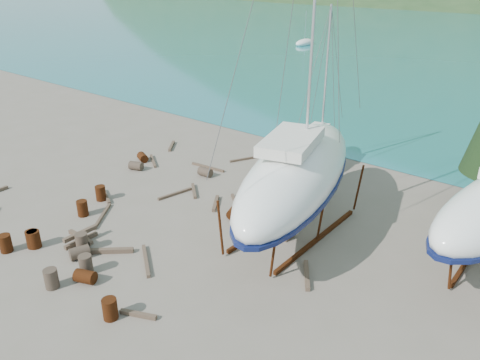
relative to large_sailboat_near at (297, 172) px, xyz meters
The scene contains 39 objects.
ground 6.55m from the large_sailboat_near, 134.86° to the right, with size 600.00×600.00×0.00m, color #6B6154.
moored_boat_left 65.57m from the large_sailboat_near, 121.23° to the left, with size 2.00×5.00×6.05m.
large_sailboat_near is the anchor object (origin of this frame).
small_sailboat_shore 9.04m from the large_sailboat_near, 112.85° to the left, with size 3.17×6.77×10.42m.
worker 4.26m from the large_sailboat_near, 156.71° to the left, with size 0.72×0.47×1.96m, color navy.
drum_0 11.84m from the large_sailboat_near, 150.22° to the right, with size 0.58×0.58×0.88m, color #4F270D.
drum_1 10.92m from the large_sailboat_near, 128.37° to the right, with size 0.58×0.58×0.88m, color #2D2823.
drum_2 14.01m from the large_sailboat_near, behind, with size 0.58×0.58×0.88m, color #4F270D.
drum_3 13.07m from the large_sailboat_near, 134.86° to the right, with size 0.58×0.58×0.88m, color #4F270D.
drum_5 10.58m from the large_sailboat_near, 121.07° to the right, with size 0.58×0.58×0.88m, color #2D2823.
drum_6 4.66m from the large_sailboat_near, 169.56° to the right, with size 0.58×0.58×0.88m, color #4F270D.
drum_7 10.48m from the large_sailboat_near, 101.31° to the right, with size 0.58×0.58×0.88m, color #4F270D.
drum_8 11.83m from the large_sailboat_near, 159.94° to the right, with size 0.58×0.58×0.88m, color #4F270D.
drum_9 9.26m from the large_sailboat_near, 163.97° to the left, with size 0.58×0.58×0.88m, color #2D2823.
drum_10 14.30m from the large_sailboat_near, 133.91° to the right, with size 0.58×0.58×0.88m, color #4F270D.
drum_11 3.84m from the large_sailboat_near, 125.77° to the left, with size 0.58×0.58×0.88m, color #2D2823.
drum_12 10.73m from the large_sailboat_near, 117.13° to the right, with size 0.58×0.58×0.88m, color #4F270D.
drum_13 13.17m from the large_sailboat_near, 135.01° to the right, with size 0.58×0.58×0.88m, color #4F270D.
drum_15 13.09m from the large_sailboat_near, behind, with size 0.58×0.58×0.88m, color #2D2823.
drum_16 10.83m from the large_sailboat_near, 132.11° to the right, with size 0.58×0.58×0.88m, color #2D2823.
drum_17 11.97m from the large_sailboat_near, 118.17° to the right, with size 0.58×0.58×0.88m, color #2D2823.
timber_0 10.81m from the large_sailboat_near, 142.05° to the left, with size 0.14×2.46×0.14m, color brown.
timber_1 5.01m from the large_sailboat_near, 48.55° to the right, with size 0.19×2.07×0.19m, color brown.
timber_2 15.24m from the large_sailboat_near, 161.14° to the left, with size 0.19×1.97×0.19m, color brown.
timber_3 10.88m from the large_sailboat_near, 149.96° to the right, with size 0.15×2.77×0.15m, color brown.
timber_4 8.00m from the large_sailboat_near, behind, with size 0.17×1.91×0.17m, color brown.
timber_5 8.25m from the large_sailboat_near, 120.50° to the right, with size 0.16×2.58×0.16m, color brown.
timber_6 7.37m from the large_sailboat_near, 115.96° to the left, with size 0.19×2.01×0.19m, color brown.
timber_7 9.79m from the large_sailboat_near, 97.67° to the right, with size 0.17×1.52×0.17m, color brown.
timber_8 6.11m from the large_sailboat_near, behind, with size 0.19×1.80×0.19m, color brown.
timber_9 11.00m from the large_sailboat_near, 127.00° to the left, with size 0.15×2.09×0.15m, color brown.
timber_10 5.36m from the large_sailboat_near, behind, with size 0.16×2.46×0.16m, color brown.
timber_11 8.59m from the large_sailboat_near, behind, with size 0.15×2.30×0.15m, color brown.
timber_12 11.85m from the large_sailboat_near, 161.74° to the right, with size 0.17×2.00×0.17m, color brown.
timber_15 10.34m from the large_sailboat_near, 159.10° to the left, with size 0.15×2.64×0.15m, color brown.
timber_16 9.91m from the large_sailboat_near, 129.37° to the right, with size 0.23×2.68×0.23m, color brown.
timber_17 13.45m from the large_sailboat_near, behind, with size 0.16×2.25×0.16m, color brown.
timber_pile_fore 11.06m from the large_sailboat_near, 135.92° to the right, with size 1.80×1.80×0.60m.
timber_pile_aft 6.18m from the large_sailboat_near, 123.65° to the left, with size 1.80×1.80×0.60m.
Camera 1 is at (14.83, -13.86, 12.30)m, focal length 35.00 mm.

